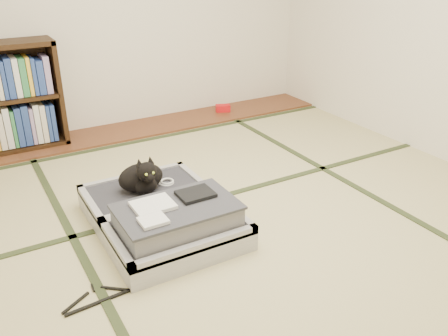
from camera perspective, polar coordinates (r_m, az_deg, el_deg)
floor at (r=3.09m, az=2.46°, el=-6.81°), size 4.50×4.50×0.00m
wood_strip at (r=4.72m, az=-10.61°, el=4.61°), size 4.00×0.50×0.02m
red_item at (r=5.12m, az=-0.12°, el=7.22°), size 0.17×0.14×0.07m
tatami_borders at (r=3.45m, az=-1.91°, el=-2.99°), size 4.00×4.50×0.01m
suitcase at (r=2.99m, az=-7.25°, el=-5.70°), size 0.78×1.04×0.31m
cat at (r=3.15m, az=-9.79°, el=-1.13°), size 0.35×0.35×0.28m
cable_coil at (r=3.28m, az=-6.92°, el=-1.69°), size 0.11×0.11×0.03m
hanger at (r=2.58m, az=-14.91°, el=-14.94°), size 0.37×0.18×0.01m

